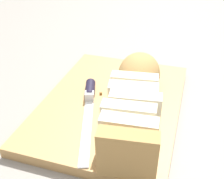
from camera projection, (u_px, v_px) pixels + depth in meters
ground_plane at (112, 108)px, 0.67m from camera, size 3.00×3.00×0.00m
cutting_board at (112, 104)px, 0.66m from camera, size 0.44×0.32×0.02m
bread_loaf at (135, 95)px, 0.59m from camera, size 0.37×0.15×0.09m
bread_knife at (89, 98)px, 0.65m from camera, size 0.26×0.10×0.02m
crumb_near_knife at (101, 93)px, 0.67m from camera, size 0.01×0.01×0.01m
crumb_near_loaf at (107, 110)px, 0.62m from camera, size 0.00×0.00×0.00m
crumb_stray_left at (100, 93)px, 0.68m from camera, size 0.00×0.00×0.00m
crumb_stray_right at (115, 107)px, 0.62m from camera, size 0.01×0.01×0.01m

